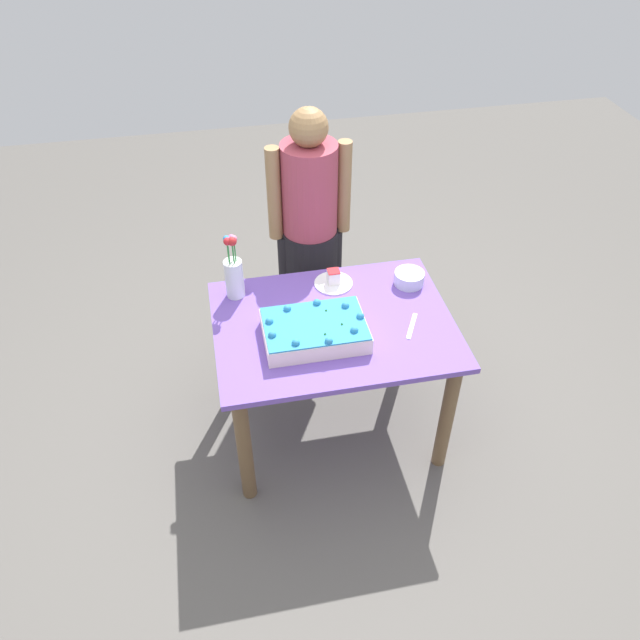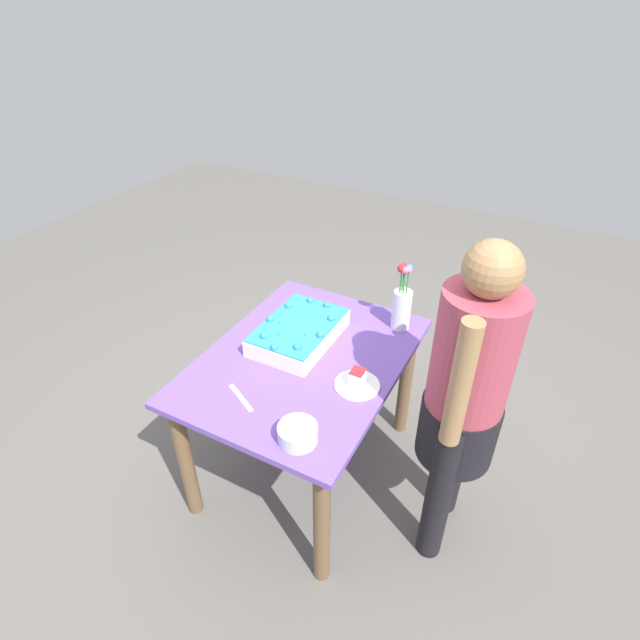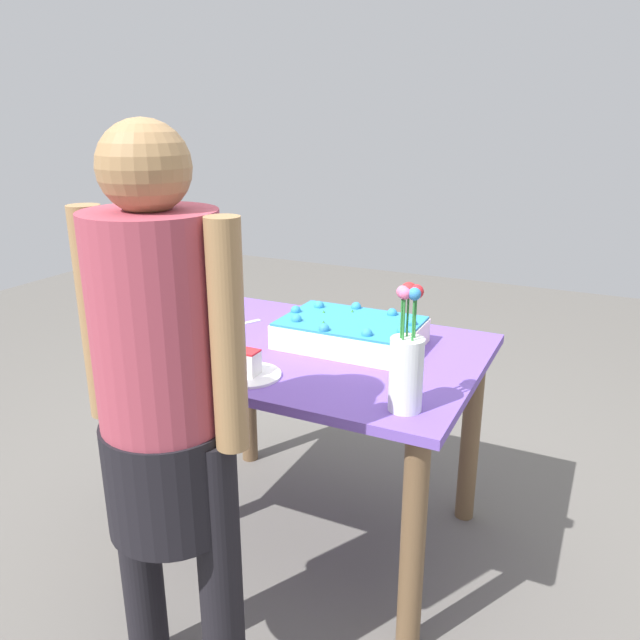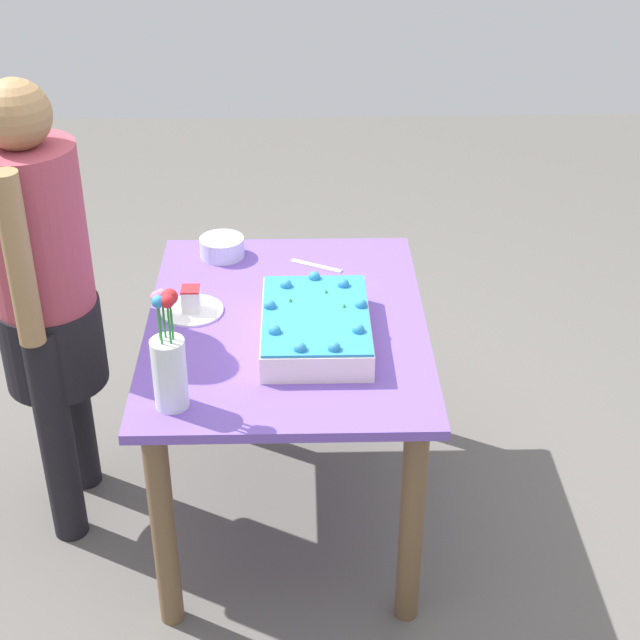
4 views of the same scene
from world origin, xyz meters
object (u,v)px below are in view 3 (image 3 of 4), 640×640
object	(u,v)px
flower_vase	(407,364)
sheet_cake	(351,332)
cake_knife	(239,325)
person_standing	(165,401)
serving_plate_with_slice	(249,369)
fruit_bowl	(165,340)

from	to	relation	value
flower_vase	sheet_cake	bearing A→B (deg)	-50.05
cake_knife	flower_vase	bearing A→B (deg)	-88.92
person_standing	cake_knife	bearing A→B (deg)	22.01
sheet_cake	serving_plate_with_slice	world-z (taller)	sheet_cake
person_standing	fruit_bowl	bearing A→B (deg)	39.72
sheet_cake	serving_plate_with_slice	size ratio (longest dim) A/B	2.39
serving_plate_with_slice	flower_vase	size ratio (longest dim) A/B	0.56
serving_plate_with_slice	person_standing	xyz separation A→B (m)	(-0.04, 0.43, 0.09)
flower_vase	person_standing	distance (m)	0.62
sheet_cake	person_standing	size ratio (longest dim) A/B	0.31
sheet_cake	person_standing	distance (m)	0.83
cake_knife	person_standing	distance (m)	0.90
sheet_cake	fruit_bowl	world-z (taller)	sheet_cake
sheet_cake	cake_knife	world-z (taller)	sheet_cake
cake_knife	fruit_bowl	bearing A→B (deg)	-166.88
serving_plate_with_slice	fruit_bowl	xyz separation A→B (m)	(0.38, -0.07, 0.01)
sheet_cake	fruit_bowl	size ratio (longest dim) A/B	3.08
flower_vase	person_standing	xyz separation A→B (m)	(0.45, 0.43, -0.02)
sheet_cake	flower_vase	world-z (taller)	flower_vase
sheet_cake	person_standing	xyz separation A→B (m)	(0.13, 0.81, 0.07)
sheet_cake	fruit_bowl	distance (m)	0.63
cake_knife	person_standing	bearing A→B (deg)	-130.05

